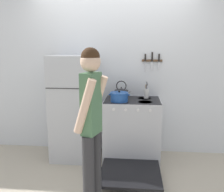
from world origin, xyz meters
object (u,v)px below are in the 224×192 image
(tea_kettle, at_px, (121,93))
(utensil_jar, at_px, (146,93))
(person, at_px, (91,121))
(dutch_oven_pot, at_px, (119,97))
(refrigerator, at_px, (74,107))
(stove_range, at_px, (132,131))

(tea_kettle, distance_m, utensil_jar, 0.38)
(tea_kettle, relative_size, person, 0.16)
(person, bearing_deg, utensil_jar, -6.03)
(dutch_oven_pot, distance_m, utensil_jar, 0.47)
(utensil_jar, relative_size, person, 0.16)
(refrigerator, relative_size, dutch_oven_pot, 5.16)
(tea_kettle, height_order, utensil_jar, utensil_jar)
(tea_kettle, distance_m, person, 1.37)
(dutch_oven_pot, bearing_deg, stove_range, 25.56)
(refrigerator, height_order, dutch_oven_pot, refrigerator)
(utensil_jar, distance_m, person, 1.48)
(stove_range, distance_m, person, 1.34)
(dutch_oven_pot, xyz_separation_m, utensil_jar, (0.39, 0.26, 0.01))
(stove_range, xyz_separation_m, person, (-0.39, -1.18, 0.50))
(refrigerator, height_order, person, person)
(tea_kettle, bearing_deg, utensil_jar, 0.93)
(tea_kettle, relative_size, utensil_jar, 0.97)
(tea_kettle, height_order, person, person)
(refrigerator, distance_m, dutch_oven_pot, 0.73)
(stove_range, height_order, person, person)
(dutch_oven_pot, bearing_deg, refrigerator, 169.50)
(dutch_oven_pot, height_order, tea_kettle, tea_kettle)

